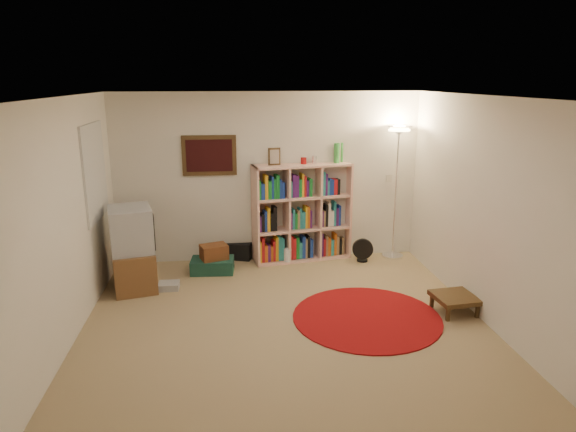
# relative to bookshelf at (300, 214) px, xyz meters

# --- Properties ---
(room) EXTENTS (4.54, 4.54, 2.54)m
(room) POSITION_rel_bookshelf_xyz_m (-0.53, -2.10, 0.55)
(room) COLOR #9B825B
(room) RESTS_ON ground
(bookshelf) EXTENTS (1.51, 0.66, 1.75)m
(bookshelf) POSITION_rel_bookshelf_xyz_m (0.00, 0.00, 0.00)
(bookshelf) COLOR #FFBFAA
(bookshelf) RESTS_ON ground
(floor_lamp) EXTENTS (0.50, 0.50, 2.02)m
(floor_lamp) POSITION_rel_bookshelf_xyz_m (1.43, -0.10, 0.97)
(floor_lamp) COLOR white
(floor_lamp) RESTS_ON ground
(floor_fan) EXTENTS (0.32, 0.19, 0.36)m
(floor_fan) POSITION_rel_bookshelf_xyz_m (0.91, -0.25, -0.53)
(floor_fan) COLOR black
(floor_fan) RESTS_ON ground
(tv_stand) EXTENTS (0.68, 0.85, 1.09)m
(tv_stand) POSITION_rel_bookshelf_xyz_m (-2.32, -0.86, -0.18)
(tv_stand) COLOR brown
(tv_stand) RESTS_ON ground
(dvd_box) EXTENTS (0.27, 0.23, 0.09)m
(dvd_box) POSITION_rel_bookshelf_xyz_m (-1.88, -0.98, -0.66)
(dvd_box) COLOR #ABABAF
(dvd_box) RESTS_ON ground
(suitcase) EXTENTS (0.63, 0.43, 0.19)m
(suitcase) POSITION_rel_bookshelf_xyz_m (-1.32, -0.42, -0.61)
(suitcase) COLOR #153C30
(suitcase) RESTS_ON ground
(wicker_basket) EXTENTS (0.43, 0.36, 0.21)m
(wicker_basket) POSITION_rel_bookshelf_xyz_m (-1.29, -0.41, -0.41)
(wicker_basket) COLOR #5A2D16
(wicker_basket) RESTS_ON suitcase
(duffel_bag) EXTENTS (0.45, 0.41, 0.25)m
(duffel_bag) POSITION_rel_bookshelf_xyz_m (-0.91, 0.13, -0.58)
(duffel_bag) COLOR black
(duffel_bag) RESTS_ON ground
(paper_towel) EXTENTS (0.12, 0.12, 0.23)m
(paper_towel) POSITION_rel_bookshelf_xyz_m (-0.22, -0.20, -0.59)
(paper_towel) COLOR white
(paper_towel) RESTS_ON ground
(red_rug) EXTENTS (1.71, 1.71, 0.02)m
(red_rug) POSITION_rel_bookshelf_xyz_m (0.48, -2.11, -0.70)
(red_rug) COLOR maroon
(red_rug) RESTS_ON ground
(side_table) EXTENTS (0.51, 0.51, 0.22)m
(side_table) POSITION_rel_bookshelf_xyz_m (1.54, -2.08, -0.53)
(side_table) COLOR #3C2815
(side_table) RESTS_ON ground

